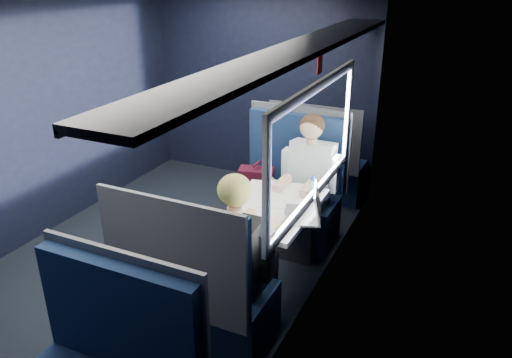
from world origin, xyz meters
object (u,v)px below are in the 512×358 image
at_px(cup, 313,187).
at_px(seat_bay_far, 197,293).
at_px(table, 271,214).
at_px(seat_bay_near, 287,195).
at_px(laptop, 309,209).
at_px(bottle_small, 313,189).
at_px(seat_row_front, 318,165).
at_px(man, 308,178).
at_px(woman, 239,251).

bearing_deg(cup, seat_bay_far, -107.32).
bearing_deg(table, cup, 61.76).
relative_size(seat_bay_near, laptop, 3.07).
bearing_deg(table, seat_bay_near, 102.71).
height_order(table, bottle_small, bottle_small).
bearing_deg(seat_row_front, cup, -74.10).
bearing_deg(table, laptop, -11.45).
relative_size(man, woman, 1.00).
relative_size(woman, bottle_small, 6.17).
bearing_deg(table, bottle_small, 42.74).
relative_size(bottle_small, cup, 2.53).
xyz_separation_m(seat_bay_near, laptop, (0.54, -0.94, 0.39)).
height_order(seat_bay_near, seat_bay_far, same).
xyz_separation_m(woman, bottle_small, (0.20, 0.95, 0.11)).
height_order(seat_bay_far, man, man).
height_order(table, seat_row_front, seat_row_front).
distance_m(seat_bay_far, bottle_small, 1.28).
bearing_deg(cup, seat_bay_near, 131.27).
height_order(seat_bay_near, seat_row_front, seat_bay_near).
xyz_separation_m(man, cup, (0.15, -0.30, 0.06)).
height_order(table, cup, cup).
xyz_separation_m(man, woman, (0.00, -1.41, 0.01)).
distance_m(seat_bay_far, laptop, 1.04).
distance_m(seat_bay_near, bottle_small, 0.88).
xyz_separation_m(table, cup, (0.22, 0.40, 0.12)).
relative_size(man, bottle_small, 6.17).
bearing_deg(seat_bay_near, cup, -48.73).
bearing_deg(man, laptop, -70.25).
relative_size(seat_bay_near, seat_bay_far, 1.00).
relative_size(table, man, 0.76).
xyz_separation_m(seat_bay_near, woman, (0.26, -1.58, 0.31)).
bearing_deg(laptop, seat_bay_near, 119.88).
relative_size(table, laptop, 2.44).
relative_size(seat_bay_near, man, 0.95).
height_order(seat_bay_far, cup, seat_bay_far).
xyz_separation_m(table, laptop, (0.34, -0.07, 0.15)).
xyz_separation_m(seat_bay_near, cup, (0.41, -0.47, 0.36)).
xyz_separation_m(seat_row_front, woman, (0.25, -2.50, 0.32)).
bearing_deg(seat_row_front, laptop, -74.26).
xyz_separation_m(laptop, bottle_small, (-0.08, 0.31, 0.02)).
xyz_separation_m(bottle_small, cup, (-0.05, 0.16, -0.05)).
bearing_deg(table, man, 84.48).
relative_size(seat_row_front, woman, 0.88).
height_order(bottle_small, cup, bottle_small).
height_order(seat_row_front, cup, seat_row_front).
bearing_deg(bottle_small, woman, -101.69).
distance_m(table, man, 0.70).
bearing_deg(seat_bay_far, seat_row_front, 90.00).
bearing_deg(seat_bay_near, laptop, -60.12).
bearing_deg(bottle_small, man, 113.43).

